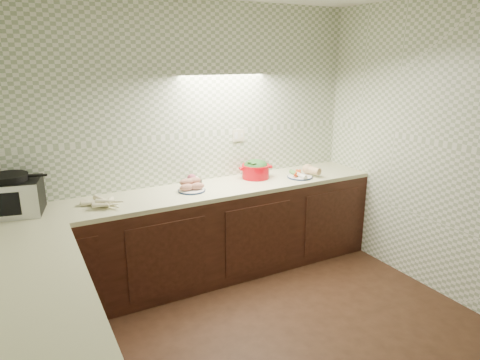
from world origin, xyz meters
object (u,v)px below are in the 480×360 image
parsnip_pile (105,202)px  sweet_potato_plate (191,186)px  toaster_oven (10,196)px  onion_bowl (193,182)px  dutch_oven (256,169)px  veg_plate (303,172)px

parsnip_pile → sweet_potato_plate: (0.78, 0.05, 0.01)m
toaster_oven → parsnip_pile: size_ratio=1.25×
onion_bowl → dutch_oven: bearing=-1.5°
sweet_potato_plate → dutch_oven: size_ratio=0.73×
parsnip_pile → veg_plate: size_ratio=1.31×
toaster_oven → onion_bowl: (1.53, 0.00, -0.10)m
parsnip_pile → toaster_oven: bearing=166.9°
dutch_oven → onion_bowl: bearing=-168.9°
toaster_oven → onion_bowl: 1.54m
sweet_potato_plate → veg_plate: bearing=-4.2°
toaster_oven → dutch_oven: toaster_oven is taller
toaster_oven → parsnip_pile: (0.68, -0.16, -0.12)m
parsnip_pile → dutch_oven: size_ratio=1.18×
parsnip_pile → sweet_potato_plate: size_ratio=1.62×
parsnip_pile → dutch_oven: dutch_oven is taller
toaster_oven → sweet_potato_plate: toaster_oven is taller
dutch_oven → veg_plate: size_ratio=1.11×
sweet_potato_plate → toaster_oven: bearing=175.6°
parsnip_pile → onion_bowl: 0.86m
parsnip_pile → veg_plate: veg_plate is taller
toaster_oven → dutch_oven: (2.21, -0.02, -0.06)m
toaster_oven → veg_plate: size_ratio=1.64×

